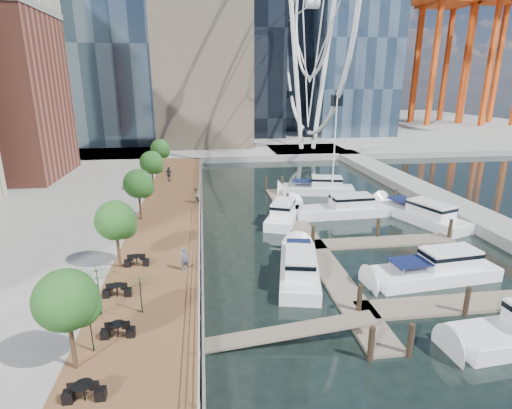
{
  "coord_description": "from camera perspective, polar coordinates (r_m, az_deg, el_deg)",
  "views": [
    {
      "loc": [
        -5.59,
        -21.37,
        12.77
      ],
      "look_at": [
        -1.33,
        10.55,
        3.0
      ],
      "focal_mm": 28.0,
      "sensor_mm": 36.0,
      "label": 1
    }
  ],
  "objects": [
    {
      "name": "ferris_wheel",
      "position": [
        77.07,
        8.09,
        26.54
      ],
      "size": [
        5.8,
        45.6,
        47.8
      ],
      "color": "white",
      "rests_on": "ground"
    },
    {
      "name": "boardwalk",
      "position": [
        38.54,
        -12.28,
        -2.09
      ],
      "size": [
        6.0,
        60.0,
        1.0
      ],
      "primitive_type": "cube",
      "color": "brown",
      "rests_on": "ground"
    },
    {
      "name": "floating_docks",
      "position": [
        36.3,
        14.85,
        -3.49
      ],
      "size": [
        16.0,
        34.0,
        2.6
      ],
      "color": "#6D6051",
      "rests_on": "ground"
    },
    {
      "name": "cafe_tables",
      "position": [
        22.99,
        -19.18,
        -13.89
      ],
      "size": [
        2.5,
        13.7,
        0.74
      ],
      "color": "black",
      "rests_on": "ground"
    },
    {
      "name": "port_cranes",
      "position": [
        138.27,
        25.79,
        18.29
      ],
      "size": [
        40.0,
        52.0,
        38.0
      ],
      "color": "#D84C14",
      "rests_on": "ground"
    },
    {
      "name": "ground",
      "position": [
        25.52,
        6.27,
        -13.27
      ],
      "size": [
        520.0,
        520.0,
        0.0
      ],
      "primitive_type": "plane",
      "color": "black",
      "rests_on": "ground"
    },
    {
      "name": "street_trees",
      "position": [
        36.84,
        -16.48,
        2.86
      ],
      "size": [
        2.6,
        42.6,
        4.6
      ],
      "color": "#3F2B1C",
      "rests_on": "ground"
    },
    {
      "name": "pedestrian_far",
      "position": [
        51.25,
        -12.32,
        4.26
      ],
      "size": [
        1.17,
        0.87,
        1.85
      ],
      "primitive_type": "imported",
      "rotation": [
        0.0,
        0.0,
        2.7
      ],
      "color": "#30363C",
      "rests_on": "boardwalk"
    },
    {
      "name": "railing",
      "position": [
        38.07,
        -8.03,
        -0.48
      ],
      "size": [
        0.1,
        60.0,
        1.05
      ],
      "primitive_type": null,
      "color": "white",
      "rests_on": "boardwalk"
    },
    {
      "name": "yacht_foreground",
      "position": [
        30.11,
        24.02,
        -9.8
      ],
      "size": [
        9.75,
        3.45,
        2.15
      ],
      "primitive_type": null,
      "rotation": [
        0.0,
        0.0,
        1.67
      ],
      "color": "white",
      "rests_on": "ground"
    },
    {
      "name": "pier",
      "position": [
        76.93,
        7.31,
        7.56
      ],
      "size": [
        14.0,
        12.0,
        1.0
      ],
      "primitive_type": "cube",
      "color": "gray",
      "rests_on": "ground"
    },
    {
      "name": "pedestrian_near",
      "position": [
        26.72,
        -10.13,
        -7.67
      ],
      "size": [
        0.68,
        0.57,
        1.59
      ],
      "primitive_type": "imported",
      "rotation": [
        0.0,
        0.0,
        0.39
      ],
      "color": "#484D61",
      "rests_on": "boardwalk"
    },
    {
      "name": "cafe_seating",
      "position": [
        22.09,
        -20.43,
        -12.83
      ],
      "size": [
        5.32,
        6.07,
        2.72
      ],
      "color": "#0F3917",
      "rests_on": "ground"
    },
    {
      "name": "pedestrian_mid",
      "position": [
        41.4,
        -8.59,
        1.37
      ],
      "size": [
        0.97,
        1.02,
        1.67
      ],
      "primitive_type": "imported",
      "rotation": [
        0.0,
        0.0,
        -2.12
      ],
      "color": "gray",
      "rests_on": "boardwalk"
    },
    {
      "name": "land_far",
      "position": [
        124.11,
        -5.08,
        11.13
      ],
      "size": [
        200.0,
        114.0,
        1.0
      ],
      "primitive_type": "cube",
      "color": "gray",
      "rests_on": "ground"
    },
    {
      "name": "seawall",
      "position": [
        38.39,
        -7.82,
        -1.93
      ],
      "size": [
        0.25,
        60.0,
        1.0
      ],
      "primitive_type": "cube",
      "color": "#595954",
      "rests_on": "ground"
    },
    {
      "name": "breakwater",
      "position": [
        50.17,
        23.36,
        1.31
      ],
      "size": [
        4.0,
        60.0,
        1.0
      ],
      "primitive_type": "cube",
      "color": "gray",
      "rests_on": "ground"
    },
    {
      "name": "moored_yachts",
      "position": [
        39.25,
        12.79,
        -2.55
      ],
      "size": [
        19.62,
        33.51,
        11.5
      ],
      "color": "silver",
      "rests_on": "ground"
    }
  ]
}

